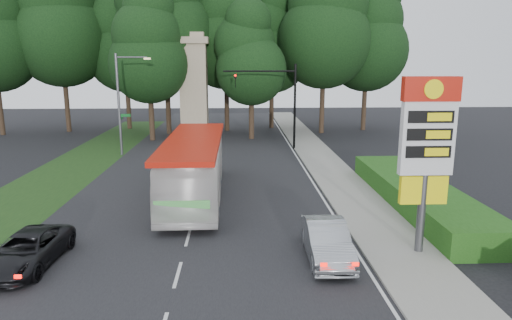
{
  "coord_description": "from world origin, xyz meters",
  "views": [
    {
      "loc": [
        2.16,
        -14.44,
        7.36
      ],
      "look_at": [
        3.13,
        9.44,
        2.2
      ],
      "focal_mm": 32.0,
      "sensor_mm": 36.0,
      "label": 1
    }
  ],
  "objects_px": {
    "traffic_signal_mast": "(279,94)",
    "sedan_silver": "(327,241)",
    "monument": "(194,86)",
    "gas_station_pylon": "(427,142)",
    "suv_charcoal": "(27,250)",
    "streetlight_signs": "(121,100)",
    "transit_bus": "(194,168)"
  },
  "relations": [
    {
      "from": "monument",
      "to": "sedan_silver",
      "type": "relative_size",
      "value": 2.32
    },
    {
      "from": "monument",
      "to": "suv_charcoal",
      "type": "distance_m",
      "value": 29.09
    },
    {
      "from": "gas_station_pylon",
      "to": "suv_charcoal",
      "type": "xyz_separation_m",
      "value": [
        -14.79,
        -0.51,
        -3.83
      ]
    },
    {
      "from": "gas_station_pylon",
      "to": "suv_charcoal",
      "type": "bearing_deg",
      "value": -178.04
    },
    {
      "from": "suv_charcoal",
      "to": "sedan_silver",
      "type": "bearing_deg",
      "value": 4.15
    },
    {
      "from": "streetlight_signs",
      "to": "transit_bus",
      "type": "bearing_deg",
      "value": -60.85
    },
    {
      "from": "traffic_signal_mast",
      "to": "suv_charcoal",
      "type": "bearing_deg",
      "value": -116.59
    },
    {
      "from": "gas_station_pylon",
      "to": "transit_bus",
      "type": "xyz_separation_m",
      "value": [
        -9.43,
        7.89,
        -2.78
      ]
    },
    {
      "from": "transit_bus",
      "to": "streetlight_signs",
      "type": "bearing_deg",
      "value": 118.14
    },
    {
      "from": "traffic_signal_mast",
      "to": "sedan_silver",
      "type": "height_order",
      "value": "traffic_signal_mast"
    },
    {
      "from": "sedan_silver",
      "to": "monument",
      "type": "bearing_deg",
      "value": 105.85
    },
    {
      "from": "streetlight_signs",
      "to": "traffic_signal_mast",
      "type": "bearing_deg",
      "value": 8.92
    },
    {
      "from": "transit_bus",
      "to": "suv_charcoal",
      "type": "distance_m",
      "value": 10.02
    },
    {
      "from": "streetlight_signs",
      "to": "monument",
      "type": "bearing_deg",
      "value": 58.03
    },
    {
      "from": "gas_station_pylon",
      "to": "traffic_signal_mast",
      "type": "xyz_separation_m",
      "value": [
        -3.52,
        22.0,
        0.22
      ]
    },
    {
      "from": "streetlight_signs",
      "to": "sedan_silver",
      "type": "bearing_deg",
      "value": -58.44
    },
    {
      "from": "suv_charcoal",
      "to": "gas_station_pylon",
      "type": "bearing_deg",
      "value": 5.14
    },
    {
      "from": "monument",
      "to": "transit_bus",
      "type": "bearing_deg",
      "value": -84.96
    },
    {
      "from": "streetlight_signs",
      "to": "gas_station_pylon",
      "type": "bearing_deg",
      "value": -51.04
    },
    {
      "from": "gas_station_pylon",
      "to": "suv_charcoal",
      "type": "height_order",
      "value": "gas_station_pylon"
    },
    {
      "from": "traffic_signal_mast",
      "to": "monument",
      "type": "height_order",
      "value": "monument"
    },
    {
      "from": "gas_station_pylon",
      "to": "traffic_signal_mast",
      "type": "relative_size",
      "value": 0.95
    },
    {
      "from": "traffic_signal_mast",
      "to": "monument",
      "type": "bearing_deg",
      "value": 142.0
    },
    {
      "from": "gas_station_pylon",
      "to": "sedan_silver",
      "type": "bearing_deg",
      "value": -175.09
    },
    {
      "from": "traffic_signal_mast",
      "to": "streetlight_signs",
      "type": "height_order",
      "value": "streetlight_signs"
    },
    {
      "from": "traffic_signal_mast",
      "to": "streetlight_signs",
      "type": "relative_size",
      "value": 0.9
    },
    {
      "from": "traffic_signal_mast",
      "to": "transit_bus",
      "type": "bearing_deg",
      "value": -112.72
    },
    {
      "from": "monument",
      "to": "suv_charcoal",
      "type": "relative_size",
      "value": 2.26
    },
    {
      "from": "traffic_signal_mast",
      "to": "streetlight_signs",
      "type": "xyz_separation_m",
      "value": [
        -12.67,
        -1.99,
        -0.23
      ]
    },
    {
      "from": "sedan_silver",
      "to": "suv_charcoal",
      "type": "distance_m",
      "value": 11.09
    },
    {
      "from": "monument",
      "to": "sedan_silver",
      "type": "xyz_separation_m",
      "value": [
        7.5,
        -28.32,
        -4.39
      ]
    },
    {
      "from": "streetlight_signs",
      "to": "transit_bus",
      "type": "distance_m",
      "value": 14.15
    }
  ]
}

